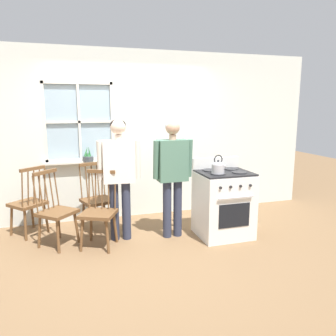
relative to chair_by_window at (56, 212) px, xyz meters
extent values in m
plane|color=brown|center=(1.16, -0.48, -0.45)|extent=(16.00, 16.00, 0.00)
cube|color=silver|center=(2.64, 0.92, 0.90)|extent=(3.46, 0.06, 2.70)
cube|color=silver|center=(0.38, 0.92, 0.03)|extent=(1.05, 0.06, 0.97)
cube|color=silver|center=(0.38, 0.92, 1.99)|extent=(1.05, 0.06, 0.52)
cube|color=silver|center=(0.38, 0.84, 0.50)|extent=(1.11, 0.10, 0.03)
cube|color=#9EB7C6|center=(0.38, 0.93, 1.13)|extent=(0.99, 0.01, 1.15)
cube|color=silver|center=(0.38, 0.90, 1.13)|extent=(0.04, 0.02, 1.21)
cube|color=silver|center=(0.38, 0.90, 1.13)|extent=(1.05, 0.02, 0.04)
cube|color=silver|center=(-0.12, 0.90, 1.13)|extent=(0.04, 0.03, 1.21)
cube|color=silver|center=(0.89, 0.90, 1.13)|extent=(0.04, 0.03, 1.21)
cube|color=silver|center=(0.38, 0.90, 1.71)|extent=(1.05, 0.03, 0.04)
cube|color=silver|center=(0.38, 0.90, 0.54)|extent=(1.05, 0.03, 0.04)
cube|color=brown|center=(0.02, -0.02, 0.00)|extent=(0.58, 0.58, 0.04)
cylinder|color=brown|center=(0.02, -0.25, -0.24)|extent=(0.05, 0.09, 0.43)
cylinder|color=brown|center=(0.25, 0.00, -0.24)|extent=(0.09, 0.05, 0.43)
cylinder|color=brown|center=(-0.22, -0.03, -0.24)|extent=(0.09, 0.05, 0.43)
cylinder|color=brown|center=(0.02, 0.22, -0.24)|extent=(0.05, 0.09, 0.43)
cylinder|color=brown|center=(-0.23, -0.03, 0.25)|extent=(0.06, 0.06, 0.51)
cylinder|color=brown|center=(-0.17, 0.03, 0.25)|extent=(0.06, 0.06, 0.51)
cylinder|color=brown|center=(-0.11, 0.10, 0.25)|extent=(0.06, 0.06, 0.51)
cylinder|color=brown|center=(-0.05, 0.17, 0.25)|extent=(0.06, 0.06, 0.51)
cylinder|color=brown|center=(0.02, 0.23, 0.25)|extent=(0.06, 0.06, 0.51)
cube|color=brown|center=(-0.11, 0.10, 0.52)|extent=(0.29, 0.31, 0.04)
cube|color=brown|center=(0.52, -0.22, 0.00)|extent=(0.55, 0.54, 0.04)
cylinder|color=brown|center=(0.30, -0.29, -0.24)|extent=(0.09, 0.06, 0.43)
cylinder|color=brown|center=(0.61, -0.44, -0.24)|extent=(0.06, 0.09, 0.43)
cylinder|color=brown|center=(0.44, 0.00, -0.24)|extent=(0.06, 0.09, 0.43)
cylinder|color=brown|center=(0.75, -0.15, -0.24)|extent=(0.09, 0.06, 0.43)
cylinder|color=brown|center=(0.43, 0.01, 0.25)|extent=(0.05, 0.07, 0.51)
cylinder|color=brown|center=(0.52, -0.03, 0.25)|extent=(0.05, 0.07, 0.51)
cylinder|color=brown|center=(0.60, -0.07, 0.25)|extent=(0.05, 0.07, 0.51)
cylinder|color=brown|center=(0.68, -0.11, 0.25)|extent=(0.05, 0.07, 0.51)
cylinder|color=brown|center=(0.76, -0.15, 0.25)|extent=(0.05, 0.07, 0.51)
cube|color=brown|center=(0.60, -0.07, 0.52)|extent=(0.36, 0.20, 0.04)
cube|color=brown|center=(0.57, 0.39, 0.00)|extent=(0.52, 0.51, 0.04)
cylinder|color=brown|center=(0.46, 0.18, -0.24)|extent=(0.06, 0.08, 0.43)
cylinder|color=brown|center=(0.78, 0.29, -0.24)|extent=(0.08, 0.06, 0.43)
cylinder|color=brown|center=(0.36, 0.49, -0.24)|extent=(0.08, 0.06, 0.43)
cylinder|color=brown|center=(0.68, 0.59, -0.24)|extent=(0.06, 0.08, 0.43)
cylinder|color=brown|center=(0.35, 0.50, 0.25)|extent=(0.04, 0.07, 0.51)
cylinder|color=brown|center=(0.43, 0.52, 0.25)|extent=(0.04, 0.07, 0.51)
cylinder|color=brown|center=(0.52, 0.55, 0.25)|extent=(0.04, 0.07, 0.51)
cylinder|color=brown|center=(0.60, 0.58, 0.25)|extent=(0.04, 0.07, 0.51)
cylinder|color=brown|center=(0.69, 0.60, 0.25)|extent=(0.04, 0.07, 0.51)
cube|color=brown|center=(0.52, 0.55, 0.52)|extent=(0.37, 0.15, 0.04)
cube|color=brown|center=(-0.40, 0.53, 0.00)|extent=(0.58, 0.58, 0.04)
cylinder|color=brown|center=(-0.37, 0.76, -0.24)|extent=(0.05, 0.09, 0.43)
cylinder|color=brown|center=(-0.63, 0.54, -0.24)|extent=(0.09, 0.05, 0.43)
cylinder|color=brown|center=(-0.16, 0.52, -0.24)|extent=(0.09, 0.05, 0.43)
cylinder|color=brown|center=(-0.42, 0.29, -0.24)|extent=(0.05, 0.09, 0.43)
cylinder|color=brown|center=(-0.15, 0.52, 0.25)|extent=(0.06, 0.07, 0.51)
cylinder|color=brown|center=(-0.22, 0.46, 0.25)|extent=(0.06, 0.07, 0.51)
cylinder|color=brown|center=(-0.29, 0.40, 0.25)|extent=(0.06, 0.07, 0.51)
cylinder|color=brown|center=(-0.35, 0.34, 0.25)|extent=(0.06, 0.07, 0.51)
cylinder|color=brown|center=(-0.42, 0.28, 0.25)|extent=(0.06, 0.07, 0.51)
cube|color=brown|center=(-0.29, 0.40, 0.52)|extent=(0.31, 0.28, 0.04)
cylinder|color=#2D3347|center=(0.76, -0.04, -0.05)|extent=(0.12, 0.12, 0.81)
cylinder|color=#2D3347|center=(0.92, -0.06, -0.05)|extent=(0.12, 0.12, 0.81)
cube|color=white|center=(0.84, -0.05, 0.64)|extent=(0.44, 0.26, 0.57)
cylinder|color=white|center=(0.59, -0.04, 0.66)|extent=(0.09, 0.12, 0.53)
cylinder|color=white|center=(1.08, -0.10, 0.66)|extent=(0.09, 0.12, 0.53)
cylinder|color=beige|center=(0.84, -0.05, 0.96)|extent=(0.10, 0.10, 0.07)
sphere|color=beige|center=(0.84, -0.05, 1.10)|extent=(0.20, 0.20, 0.20)
ellipsoid|color=black|center=(0.84, -0.03, 1.12)|extent=(0.21, 0.21, 0.17)
cylinder|color=#2D3347|center=(1.47, -0.16, -0.05)|extent=(0.12, 0.12, 0.81)
cylinder|color=#2D3347|center=(1.63, -0.16, -0.05)|extent=(0.12, 0.12, 0.81)
cube|color=#4C7560|center=(1.55, -0.16, 0.64)|extent=(0.41, 0.22, 0.57)
cylinder|color=#4C7560|center=(1.31, -0.18, 0.66)|extent=(0.08, 0.11, 0.52)
cylinder|color=#4C7560|center=(1.79, -0.17, 0.66)|extent=(0.08, 0.11, 0.52)
cylinder|color=tan|center=(1.55, -0.16, 0.95)|extent=(0.10, 0.10, 0.07)
sphere|color=tan|center=(1.55, -0.16, 1.08)|extent=(0.19, 0.19, 0.19)
ellipsoid|color=silver|center=(1.55, -0.14, 1.10)|extent=(0.20, 0.20, 0.16)
cube|color=white|center=(2.25, -0.33, 0.00)|extent=(0.72, 0.64, 0.90)
cube|color=black|center=(2.25, -0.33, 0.46)|extent=(0.71, 0.61, 0.02)
cylinder|color=#2D2D30|center=(2.09, -0.46, 0.48)|extent=(0.20, 0.20, 0.02)
cylinder|color=#2D2D30|center=(2.41, -0.46, 0.48)|extent=(0.20, 0.20, 0.02)
cylinder|color=#2D2D30|center=(2.09, -0.20, 0.48)|extent=(0.20, 0.20, 0.02)
cylinder|color=#2D2D30|center=(2.41, -0.20, 0.48)|extent=(0.20, 0.20, 0.02)
cube|color=white|center=(2.25, -0.04, 0.55)|extent=(0.72, 0.06, 0.16)
cube|color=black|center=(2.25, -0.66, -0.06)|extent=(0.45, 0.01, 0.32)
cylinder|color=silver|center=(2.25, -0.68, 0.19)|extent=(0.50, 0.02, 0.02)
cylinder|color=#232326|center=(2.03, -0.66, 0.34)|extent=(0.04, 0.02, 0.04)
cylinder|color=#232326|center=(2.18, -0.66, 0.34)|extent=(0.04, 0.02, 0.04)
cylinder|color=#232326|center=(2.32, -0.66, 0.34)|extent=(0.04, 0.02, 0.04)
cylinder|color=#232326|center=(2.47, -0.66, 0.34)|extent=(0.04, 0.02, 0.04)
cylinder|color=#B7B7BC|center=(2.09, -0.46, 0.55)|extent=(0.17, 0.17, 0.12)
ellipsoid|color=#B7B7BC|center=(2.09, -0.46, 0.61)|extent=(0.16, 0.16, 0.07)
sphere|color=black|center=(2.09, -0.46, 0.65)|extent=(0.03, 0.03, 0.03)
cylinder|color=#B7B7BC|center=(2.17, -0.46, 0.56)|extent=(0.08, 0.03, 0.07)
torus|color=black|center=(2.09, -0.46, 0.67)|extent=(0.12, 0.01, 0.12)
cylinder|color=#42474C|center=(0.48, 0.83, 0.56)|extent=(0.17, 0.17, 0.07)
cylinder|color=#33261C|center=(0.48, 0.83, 0.59)|extent=(0.15, 0.15, 0.01)
cone|color=#2D7038|center=(0.51, 0.84, 0.67)|extent=(0.06, 0.04, 0.16)
cone|color=#2D7038|center=(0.48, 0.86, 0.63)|extent=(0.04, 0.05, 0.08)
cone|color=#2D7038|center=(0.46, 0.82, 0.67)|extent=(0.08, 0.05, 0.16)
cone|color=#2D7038|center=(0.49, 0.81, 0.63)|extent=(0.04, 0.04, 0.07)
camera|label=1|loc=(0.21, -4.35, 1.37)|focal=35.00mm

